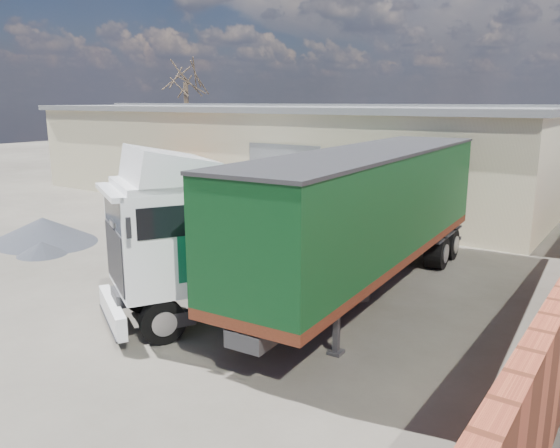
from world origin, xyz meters
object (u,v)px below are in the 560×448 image
Objects in this scene: bare_tree at (185,69)px; box_trailer at (370,207)px; tractor_unit at (197,248)px; panel_van at (250,204)px; orange_skip at (171,196)px.

bare_tree is 29.80m from box_trailer.
panel_van is at bearing 150.37° from tractor_unit.
orange_skip is at bearing -49.16° from bare_tree.
bare_tree is at bearing 126.22° from orange_skip.
panel_van is 1.62× the size of orange_skip.
panel_van is at bearing -7.53° from orange_skip.
panel_van is at bearing 144.91° from box_trailer.
orange_skip is at bearing 168.08° from tractor_unit.
orange_skip is at bearing 154.94° from box_trailer.
box_trailer is (23.86, -17.03, -5.33)m from bare_tree.
tractor_unit is at bearing -126.28° from box_trailer.
panel_van is (-5.69, 9.49, -0.91)m from tractor_unit.
box_trailer is 10.05m from panel_van.
box_trailer is at bearing -35.52° from bare_tree.
tractor_unit reaches higher than panel_van.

